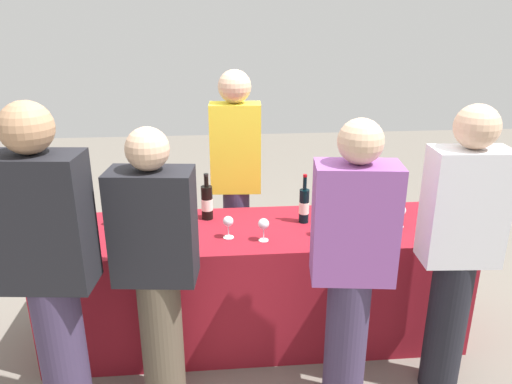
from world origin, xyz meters
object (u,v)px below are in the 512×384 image
Objects in this scene: wine_glass_4 at (322,221)px; server_pouring at (236,176)px; wine_bottle_1 at (207,202)px; wine_glass_0 at (137,221)px; wine_glass_3 at (264,225)px; wine_glass_1 at (163,224)px; wine_bottle_3 at (398,196)px; wine_bottle_0 at (125,210)px; wine_bottle_2 at (304,205)px; ice_bucket at (380,210)px; guest_0 at (50,269)px; guest_1 at (157,267)px; guest_3 at (458,247)px; wine_glass_5 at (400,211)px; wine_glass_2 at (228,222)px; guest_2 at (351,264)px.

server_pouring is (-0.50, 0.71, 0.07)m from wine_glass_4.
wine_bottle_1 is at bearing 154.65° from wine_glass_4.
wine_glass_0 is 0.78m from wine_glass_3.
wine_bottle_1 reaches higher than wine_glass_1.
wine_bottle_1 reaches higher than wine_glass_3.
wine_bottle_0 is at bearing -176.84° from wine_bottle_3.
ice_bucket is (0.50, -0.06, -0.03)m from wine_bottle_2.
guest_0 is (-0.22, -0.81, 0.03)m from wine_bottle_0.
server_pouring is at bearing 73.66° from guest_1.
guest_0 is at bearing -172.90° from guest_3.
guest_1 is (-1.50, -0.52, -0.05)m from wine_glass_5.
wine_glass_0 is 1.14m from wine_glass_4.
wine_glass_1 is 0.67× the size of ice_bucket.
wine_glass_3 is 1.10m from guest_3.
wine_glass_2 is at bearing -165.29° from wine_bottle_3.
wine_bottle_2 is 1.07m from wine_glass_0.
wine_glass_2 is 0.09× the size of guest_2.
wine_glass_4 is 0.08× the size of server_pouring.
ice_bucket is at bearing 68.65° from guest_2.
wine_glass_1 is 0.85× the size of wine_glass_5.
guest_2 is at bearing -28.50° from wine_glass_0.
guest_2 is 0.62m from guest_3.
wine_bottle_0 is at bearing 155.63° from guest_2.
wine_glass_2 is 0.22m from wine_glass_3.
wine_glass_5 is 1.59m from guest_1.
wine_glass_1 is 0.08× the size of guest_2.
wine_glass_4 is at bearing 100.85° from guest_2.
wine_glass_1 is 0.98m from wine_glass_4.
wine_glass_4 is at bearing 128.46° from server_pouring.
guest_1 reaches higher than wine_bottle_1.
wine_glass_1 is 0.88× the size of wine_glass_3.
guest_0 is at bearing -149.90° from wine_bottle_2.
wine_bottle_0 is 1.16m from wine_bottle_2.
wine_bottle_2 is at bearing 173.49° from ice_bucket.
ice_bucket is (-0.18, -0.17, -0.03)m from wine_bottle_3.
guest_3 reaches higher than wine_glass_0.
guest_3 is at bearing -30.48° from wine_bottle_1.
guest_0 is at bearing -115.43° from wine_glass_0.
wine_glass_0 is at bearing 70.33° from guest_0.
wine_bottle_3 is (1.32, -0.00, 0.00)m from wine_bottle_1.
guest_1 reaches higher than wine_glass_5.
wine_glass_3 is 0.08× the size of guest_0.
wine_glass_2 is 0.08× the size of guest_0.
wine_glass_5 is at bearing -35.14° from ice_bucket.
ice_bucket is at bearing -2.36° from wine_bottle_0.
wine_glass_2 is at bearing -158.60° from wine_bottle_2.
guest_2 reaches higher than wine_glass_3.
wine_glass_3 is at bearing -159.07° from wine_bottle_3.
wine_glass_4 is 1.57m from guest_0.
wine_glass_0 is 1.57m from ice_bucket.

